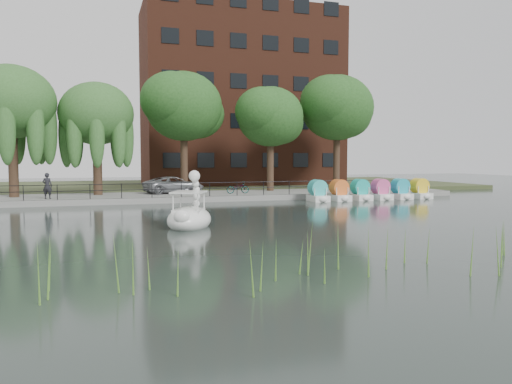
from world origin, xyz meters
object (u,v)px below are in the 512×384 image
minivan (174,184)px  swan_boat (190,215)px  pedestrian (47,184)px  bicycle (238,187)px

minivan → swan_boat: size_ratio=1.51×
pedestrian → swan_boat: size_ratio=0.57×
bicycle → minivan: bearing=69.3°
minivan → bicycle: bearing=-126.6°
minivan → pedestrian: size_ratio=2.66×
bicycle → swan_boat: (-6.15, -14.09, -0.35)m
bicycle → pedestrian: 13.30m
minivan → pedestrian: bearing=94.0°
bicycle → swan_boat: 15.38m
bicycle → swan_boat: bearing=158.0°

